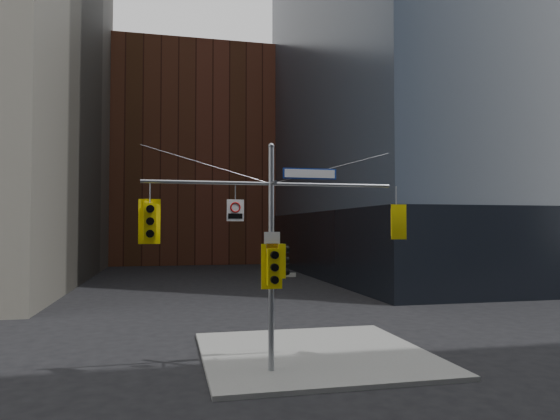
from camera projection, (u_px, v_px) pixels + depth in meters
name	position (u px, v px, depth m)	size (l,w,h in m)	color
ground	(286.00, 397.00, 13.61)	(160.00, 160.00, 0.00)	black
sidewalk_corner	(314.00, 353.00, 17.95)	(8.00, 8.00, 0.15)	gray
podium_ne	(480.00, 243.00, 51.04)	(36.40, 36.40, 6.00)	black
brick_midrise	(192.00, 161.00, 70.65)	(26.00, 20.00, 28.00)	brown
signal_assembly	(271.00, 234.00, 15.70)	(8.00, 0.80, 7.30)	gray
traffic_light_west_arm	(150.00, 221.00, 14.92)	(0.65, 0.54, 1.37)	yellow
traffic_light_east_arm	(396.00, 222.00, 16.65)	(0.55, 0.45, 1.16)	yellow
traffic_light_pole_side	(281.00, 261.00, 15.76)	(0.46, 0.40, 1.08)	yellow
traffic_light_pole_front	(273.00, 267.00, 15.41)	(0.67, 0.53, 1.40)	yellow
street_sign_blade	(310.00, 174.00, 16.05)	(1.78, 0.06, 0.35)	navy
regulatory_sign_arm	(235.00, 210.00, 15.46)	(0.54, 0.11, 0.68)	silver
regulatory_sign_pole	(272.00, 243.00, 15.58)	(0.50, 0.09, 0.65)	silver
street_blade_ew	(285.00, 275.00, 15.76)	(0.69, 0.09, 0.14)	silver
street_blade_ns	(268.00, 279.00, 16.10)	(0.13, 0.81, 0.16)	#145926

